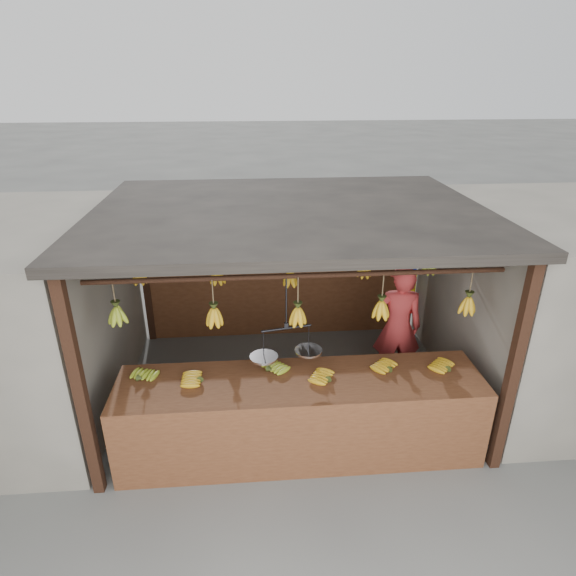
{
  "coord_description": "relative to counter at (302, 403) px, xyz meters",
  "views": [
    {
      "loc": [
        -0.45,
        -5.16,
        3.73
      ],
      "look_at": [
        0.0,
        0.3,
        1.3
      ],
      "focal_mm": 30.0,
      "sensor_mm": 36.0,
      "label": 1
    }
  ],
  "objects": [
    {
      "name": "ground",
      "position": [
        -0.01,
        1.23,
        -0.71
      ],
      "size": [
        80.0,
        80.0,
        0.0
      ],
      "primitive_type": "plane",
      "color": "#5B5B57"
    },
    {
      "name": "stall",
      "position": [
        -0.01,
        1.56,
        1.26
      ],
      "size": [
        4.3,
        3.3,
        2.4
      ],
      "color": "black",
      "rests_on": "ground"
    },
    {
      "name": "neighbor_right",
      "position": [
        3.59,
        1.23,
        0.44
      ],
      "size": [
        3.0,
        3.0,
        2.3
      ],
      "primitive_type": "cube",
      "color": "slate",
      "rests_on": "ground"
    },
    {
      "name": "counter",
      "position": [
        0.0,
        0.0,
        0.0
      ],
      "size": [
        3.74,
        0.85,
        0.96
      ],
      "color": "#58301A",
      "rests_on": "ground"
    },
    {
      "name": "hanging_bananas",
      "position": [
        -0.02,
        1.22,
        0.91
      ],
      "size": [
        3.62,
        2.23,
        0.37
      ],
      "color": "#92A523",
      "rests_on": "ground"
    },
    {
      "name": "balance_scale",
      "position": [
        -0.14,
        0.23,
        0.48
      ],
      "size": [
        0.73,
        0.36,
        0.87
      ],
      "color": "black",
      "rests_on": "ground"
    },
    {
      "name": "vendor",
      "position": [
        1.34,
        1.26,
        0.12
      ],
      "size": [
        0.65,
        0.47,
        1.66
      ],
      "primitive_type": "imported",
      "rotation": [
        0.0,
        0.0,
        3.01
      ],
      "color": "#BF3333",
      "rests_on": "ground"
    },
    {
      "name": "bag_bundles",
      "position": [
        1.93,
        2.58,
        0.32
      ],
      "size": [
        0.08,
        0.26,
        1.28
      ],
      "color": "#199926",
      "rests_on": "ground"
    }
  ]
}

